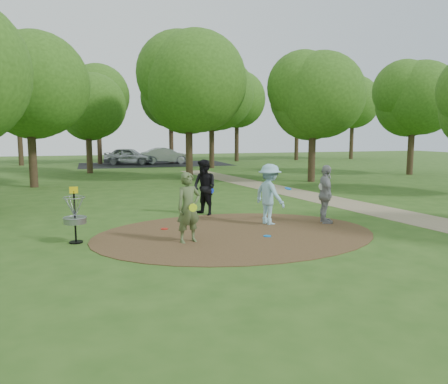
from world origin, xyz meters
name	(u,v)px	position (x,y,z in m)	size (l,w,h in m)	color
ground	(236,234)	(0.00, 0.00, 0.00)	(100.00, 100.00, 0.00)	#2D5119
dirt_clearing	(236,234)	(0.00, 0.00, 0.01)	(8.40, 8.40, 0.02)	#47301C
footpath	(380,211)	(6.50, 2.00, 0.01)	(2.00, 40.00, 0.01)	#8C7A5B
parking_lot	(155,164)	(2.00, 30.00, 0.00)	(14.00, 8.00, 0.01)	black
player_observer_with_disc	(189,208)	(-1.56, -0.58, 0.96)	(0.80, 0.65, 1.92)	#516138
player_throwing_with_disc	(270,194)	(1.49, 0.99, 0.99)	(1.35, 1.44, 1.98)	#94C7DC
player_walking_with_disc	(204,187)	(-0.12, 3.21, 1.01)	(1.13, 1.23, 2.02)	black
player_waiting_with_disc	(326,194)	(3.31, 0.59, 0.97)	(0.76, 1.22, 1.93)	#97979A
disc_ground_blue	(267,236)	(0.73, -0.63, 0.03)	(0.22, 0.22, 0.02)	blue
disc_ground_red	(164,229)	(-1.93, 1.20, 0.03)	(0.22, 0.22, 0.02)	red
car_left	(129,156)	(-0.35, 30.52, 0.80)	(1.88, 4.68, 1.60)	#ADB1B5
car_right	(166,156)	(3.14, 30.45, 0.78)	(1.65, 4.73, 1.56)	#A6ABAE
disc_golf_basket	(75,211)	(-4.50, 0.30, 0.87)	(0.63, 0.63, 1.54)	black
tree_ring	(189,88)	(0.84, 9.70, 5.20)	(37.13, 45.63, 9.19)	#332316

